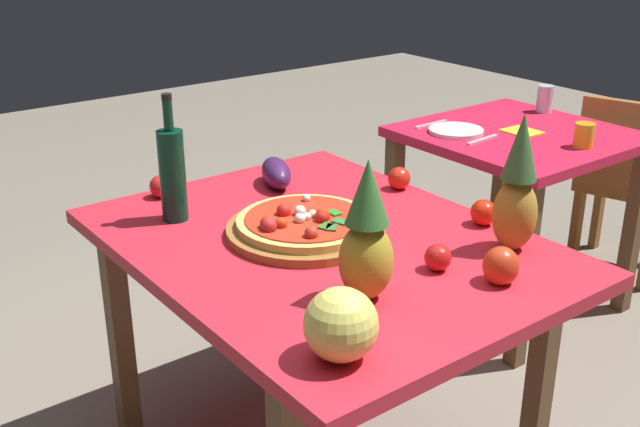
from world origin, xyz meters
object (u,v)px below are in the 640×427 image
wine_bottle (172,173)px  drinking_glass_water (545,99)px  melon (341,325)px  tomato_at_corner (399,178)px  tomato_near_board (438,257)px  pineapple_right (517,190)px  eggplant (276,173)px  tomato_by_bottle (483,212)px  display_table (324,267)px  bell_pepper (501,266)px  pizza (304,221)px  pineapple_left (367,238)px  background_table (517,163)px  tomato_beside_pepper (161,186)px  pizza_board (306,230)px  napkin_folded (522,132)px  drinking_glass_juice (584,135)px  fork_utensil (431,124)px  knife_utensil (482,140)px  dinner_plate (456,131)px  dining_chair (626,177)px

wine_bottle → drinking_glass_water: wine_bottle is taller
melon → tomato_at_corner: 1.01m
tomato_near_board → melon: bearing=-69.7°
pineapple_right → eggplant: size_ratio=1.87×
eggplant → tomato_near_board: 0.76m
wine_bottle → tomato_by_bottle: bearing=50.0°
display_table → bell_pepper: 0.52m
pizza → bell_pepper: 0.56m
pineapple_left → eggplant: pineapple_left is taller
background_table → tomato_beside_pepper: size_ratio=11.39×
pizza_board → napkin_folded: bearing=102.7°
pizza_board → bell_pepper: 0.56m
drinking_glass_juice → pineapple_left: bearing=-74.1°
bell_pepper → eggplant: (-0.90, -0.05, 0.00)m
wine_bottle → fork_utensil: (-0.27, 1.32, -0.14)m
knife_utensil → pineapple_left: bearing=-64.8°
display_table → tomato_beside_pepper: (-0.57, -0.21, 0.12)m
eggplant → drinking_glass_juice: size_ratio=2.16×
wine_bottle → dinner_plate: wine_bottle is taller
tomato_near_board → bell_pepper: bearing=27.0°
tomato_by_bottle → tomato_at_corner: bearing=178.7°
drinking_glass_juice → knife_utensil: drinking_glass_juice is taller
tomato_beside_pepper → tomato_near_board: bearing=19.8°
drinking_glass_juice → fork_utensil: bearing=-157.3°
melon → fork_utensil: melon is taller
pizza → fork_utensil: bearing=118.6°
pineapple_left → eggplant: (-0.76, 0.26, -0.11)m
tomato_near_board → dinner_plate: size_ratio=0.32×
wine_bottle → eggplant: bearing=97.9°
dining_chair → melon: 2.38m
dinner_plate → dining_chair: bearing=72.1°
tomato_near_board → knife_utensil: bearing=126.1°
bell_pepper → drinking_glass_water: (-0.97, 1.43, 0.01)m
dinner_plate → napkin_folded: bearing=53.7°
melon → drinking_glass_water: size_ratio=1.32×
background_table → tomato_by_bottle: size_ratio=10.76×
pineapple_left → background_table: bearing=116.0°
eggplant → dinner_plate: 0.93m
melon → knife_utensil: 1.64m
tomato_beside_pepper → drinking_glass_juice: (0.48, 1.51, 0.01)m
display_table → drinking_glass_juice: size_ratio=13.85×
bell_pepper → eggplant: bell_pepper is taller
fork_utensil → knife_utensil: 0.28m
tomato_near_board → dinner_plate: bearing=131.2°
tomato_beside_pepper → bell_pepper: bearing=20.8°
tomato_near_board → dinner_plate: tomato_near_board is taller
background_table → dining_chair: 0.66m
tomato_by_bottle → dinner_plate: 0.95m
melon → pineapple_right: bearing=101.1°
wine_bottle → eggplant: size_ratio=1.87×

